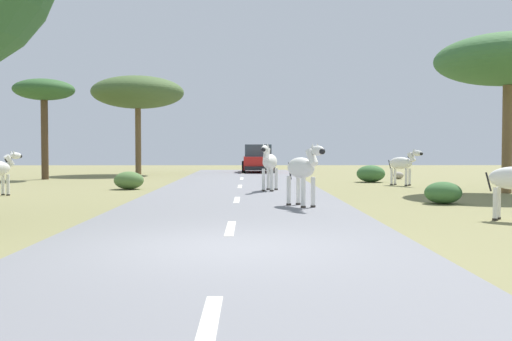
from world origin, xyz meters
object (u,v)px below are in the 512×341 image
(tree_2, at_px, (508,60))
(bush_2, at_px, (443,193))
(car_0, at_px, (258,159))
(tree_0, at_px, (138,93))
(zebra_2, at_px, (403,164))
(bush_4, at_px, (129,180))
(bush_0, at_px, (371,174))
(rock_2, at_px, (398,175))
(tree_4, at_px, (44,92))
(zebra_0, at_px, (303,169))
(zebra_3, at_px, (269,162))

(tree_2, bearing_deg, bush_2, -132.15)
(car_0, relative_size, tree_0, 0.75)
(zebra_2, bearing_deg, bush_4, -32.62)
(bush_0, relative_size, bush_4, 1.16)
(car_0, xyz_separation_m, bush_0, (5.00, -10.32, -0.46))
(tree_0, distance_m, rock_2, 15.83)
(tree_0, xyz_separation_m, bush_2, (11.96, -18.63, -4.53))
(tree_2, height_order, tree_4, tree_2)
(rock_2, bearing_deg, car_0, 132.45)
(tree_2, xyz_separation_m, bush_2, (-3.49, -3.85, -4.24))
(car_0, distance_m, tree_4, 13.67)
(zebra_2, relative_size, car_0, 0.35)
(zebra_0, distance_m, car_0, 22.02)
(bush_0, bearing_deg, bush_2, -91.01)
(zebra_2, xyz_separation_m, bush_0, (-0.81, 2.42, -0.52))
(tree_4, distance_m, bush_0, 16.43)
(car_0, bearing_deg, bush_2, 102.57)
(tree_4, xyz_separation_m, bush_2, (15.55, -13.05, -4.03))
(bush_2, bearing_deg, zebra_2, 82.94)
(bush_0, height_order, rock_2, bush_0)
(tree_4, bearing_deg, zebra_2, -16.94)
(zebra_3, relative_size, rock_2, 3.28)
(zebra_3, height_order, bush_0, zebra_3)
(zebra_3, bearing_deg, tree_0, -48.58)
(zebra_0, bearing_deg, rock_2, -138.87)
(car_0, bearing_deg, tree_0, 16.18)
(zebra_0, relative_size, car_0, 0.37)
(bush_0, distance_m, bush_2, 10.44)
(zebra_2, xyz_separation_m, tree_0, (-12.95, 10.61, 3.93))
(rock_2, bearing_deg, bush_4, -149.01)
(zebra_3, distance_m, bush_2, 6.43)
(rock_2, bearing_deg, bush_0, -125.90)
(tree_0, bearing_deg, car_0, 16.66)
(tree_2, bearing_deg, car_0, 116.14)
(tree_2, bearing_deg, tree_4, 154.19)
(bush_0, bearing_deg, tree_0, 146.01)
(zebra_3, distance_m, bush_4, 5.51)
(bush_0, relative_size, rock_2, 2.44)
(zebra_0, bearing_deg, tree_2, -171.52)
(tree_0, distance_m, tree_4, 6.65)
(zebra_3, distance_m, rock_2, 11.17)
(car_0, relative_size, rock_2, 8.22)
(tree_0, height_order, bush_4, tree_0)
(car_0, bearing_deg, zebra_3, 90.00)
(tree_4, xyz_separation_m, rock_2, (17.69, 0.10, -4.15))
(bush_0, xyz_separation_m, bush_4, (-10.10, -4.54, -0.05))
(zebra_2, height_order, bush_4, zebra_2)
(bush_4, xyz_separation_m, rock_2, (12.07, 7.25, -0.15))
(zebra_2, height_order, bush_0, zebra_2)
(tree_0, height_order, bush_2, tree_0)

